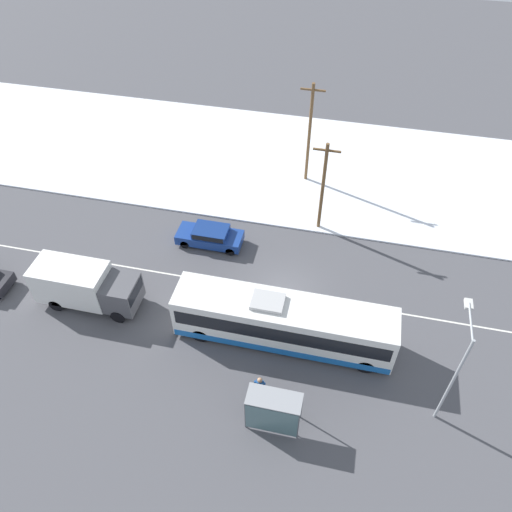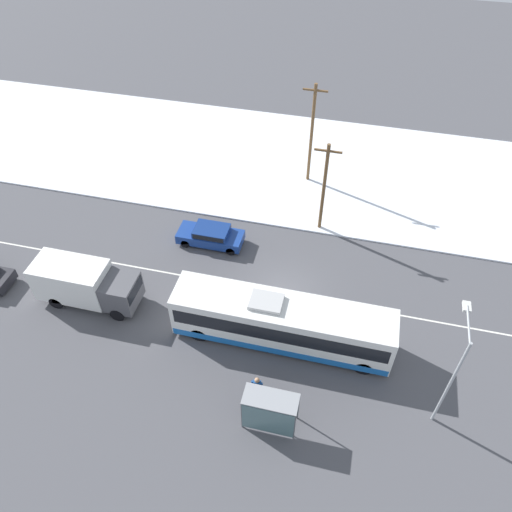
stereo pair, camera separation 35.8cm
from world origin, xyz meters
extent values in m
plane|color=#4C4C51|center=(0.00, 0.00, 0.00)|extent=(120.00, 120.00, 0.00)
cube|color=silver|center=(0.00, 14.13, 0.06)|extent=(80.00, 15.83, 0.12)
cube|color=silver|center=(0.00, 0.00, 0.00)|extent=(60.00, 0.12, 0.00)
cube|color=white|center=(0.61, -3.45, 1.65)|extent=(12.49, 2.55, 2.75)
cube|color=black|center=(0.61, -3.45, 1.98)|extent=(11.99, 2.57, 1.05)
cube|color=blue|center=(0.61, -3.45, 0.52)|extent=(12.37, 2.57, 0.50)
cube|color=#B2B2B2|center=(-0.33, -3.45, 3.15)|extent=(1.80, 1.40, 0.24)
cylinder|color=black|center=(5.45, -4.59, 0.50)|extent=(1.00, 0.28, 1.00)
cylinder|color=black|center=(5.45, -2.32, 0.50)|extent=(1.00, 0.28, 1.00)
cylinder|color=black|center=(-4.04, -4.59, 0.50)|extent=(1.00, 0.28, 1.00)
cylinder|color=black|center=(-4.04, -2.32, 0.50)|extent=(1.00, 0.28, 1.00)
cube|color=silver|center=(-12.46, -3.33, 1.69)|extent=(4.46, 2.30, 2.38)
cube|color=#4C4C51|center=(-9.28, -3.33, 1.42)|extent=(1.90, 2.18, 1.86)
cube|color=black|center=(-8.35, -3.33, 1.80)|extent=(0.06, 1.95, 0.82)
cylinder|color=black|center=(-9.28, -4.35, 0.45)|extent=(0.90, 0.26, 0.90)
cylinder|color=black|center=(-9.28, -2.31, 0.45)|extent=(0.90, 0.26, 0.90)
cylinder|color=black|center=(-13.35, -4.35, 0.45)|extent=(0.90, 0.26, 0.90)
cylinder|color=black|center=(-13.35, -2.31, 0.45)|extent=(0.90, 0.26, 0.90)
cube|color=navy|center=(-5.85, 3.46, 0.57)|extent=(4.56, 1.80, 0.68)
cube|color=navy|center=(-5.74, 3.46, 1.14)|extent=(2.37, 1.66, 0.46)
cube|color=black|center=(-5.74, 3.46, 1.15)|extent=(2.18, 1.69, 0.37)
cylinder|color=black|center=(-7.43, 2.67, 0.32)|extent=(0.64, 0.22, 0.64)
cylinder|color=black|center=(-7.43, 4.25, 0.32)|extent=(0.64, 0.22, 0.64)
cylinder|color=black|center=(-4.17, 2.67, 0.32)|extent=(0.64, 0.22, 0.64)
cylinder|color=black|center=(-4.17, 4.25, 0.32)|extent=(0.64, 0.22, 0.64)
cylinder|color=black|center=(-17.75, -2.88, 0.32)|extent=(0.64, 0.22, 0.64)
cylinder|color=#23232D|center=(-0.02, -7.37, 0.39)|extent=(0.12, 0.12, 0.78)
cylinder|color=#23232D|center=(0.22, -7.37, 0.39)|extent=(0.12, 0.12, 0.78)
cube|color=#19478C|center=(0.10, -7.37, 1.10)|extent=(0.41, 0.22, 0.64)
sphere|color=tan|center=(0.10, -7.37, 1.56)|extent=(0.27, 0.27, 0.27)
cylinder|color=#19478C|center=(-0.16, -7.37, 1.07)|extent=(0.10, 0.10, 0.61)
cylinder|color=#19478C|center=(0.35, -7.37, 1.07)|extent=(0.10, 0.10, 0.61)
cube|color=gray|center=(1.09, -8.68, 2.37)|extent=(2.72, 1.20, 0.06)
cube|color=slate|center=(1.09, -9.26, 1.20)|extent=(2.61, 0.04, 2.16)
cylinder|color=#474C51|center=(-0.23, -8.12, 1.17)|extent=(0.08, 0.08, 2.34)
cylinder|color=#474C51|center=(2.41, -8.12, 1.17)|extent=(0.08, 0.08, 2.34)
cylinder|color=#474C51|center=(-0.23, -9.24, 1.17)|extent=(0.08, 0.08, 2.34)
cylinder|color=#474C51|center=(2.41, -9.24, 1.17)|extent=(0.08, 0.08, 2.34)
cylinder|color=#9EA3A8|center=(9.20, -6.51, 3.35)|extent=(0.14, 0.14, 6.70)
cylinder|color=#9EA3A8|center=(9.20, -5.41, 6.55)|extent=(0.10, 2.22, 0.10)
cube|color=silver|center=(9.20, -4.30, 6.48)|extent=(0.36, 0.60, 0.16)
cylinder|color=brown|center=(1.33, 6.81, 3.52)|extent=(0.24, 0.24, 7.04)
cube|color=brown|center=(1.33, 6.81, 6.54)|extent=(1.80, 0.12, 0.12)
cylinder|color=brown|center=(-0.45, 12.37, 4.11)|extent=(0.24, 0.24, 8.22)
cube|color=brown|center=(-0.45, 12.37, 7.72)|extent=(1.80, 0.12, 0.12)
camera|label=1|loc=(2.90, -20.67, 24.17)|focal=35.00mm
camera|label=2|loc=(3.25, -20.59, 24.17)|focal=35.00mm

